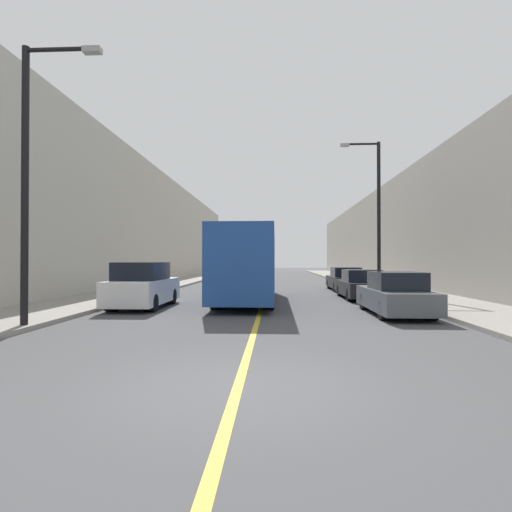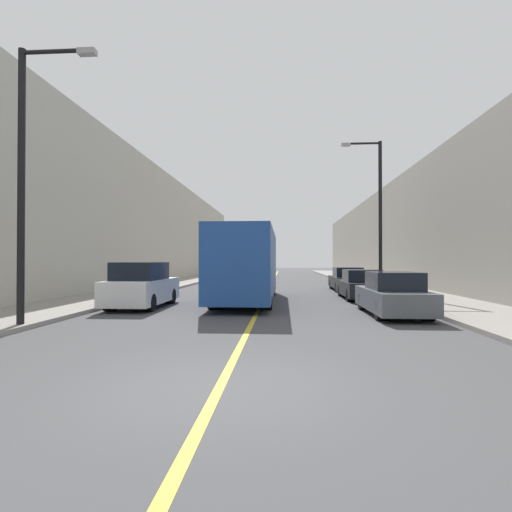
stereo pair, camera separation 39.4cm
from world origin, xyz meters
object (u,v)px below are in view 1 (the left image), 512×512
(parked_suv_left, at_px, (143,287))
(car_right_mid, at_px, (361,286))
(car_right_far, at_px, (345,280))
(street_lamp_left, at_px, (31,168))
(bus, at_px, (248,264))
(street_lamp_right, at_px, (376,208))
(car_right_near, at_px, (395,295))

(parked_suv_left, distance_m, car_right_mid, 10.59)
(car_right_far, bearing_deg, parked_suv_left, -135.16)
(car_right_mid, relative_size, street_lamp_left, 0.58)
(bus, bearing_deg, street_lamp_left, -124.31)
(car_right_far, bearing_deg, street_lamp_right, -69.83)
(car_right_near, xyz_separation_m, street_lamp_left, (-11.05, -3.65, 3.83))
(bus, relative_size, parked_suv_left, 2.26)
(car_right_mid, bearing_deg, car_right_near, -90.31)
(parked_suv_left, xyz_separation_m, street_lamp_left, (-1.38, -5.35, 3.66))
(bus, bearing_deg, car_right_mid, 15.13)
(car_right_far, relative_size, street_lamp_left, 0.61)
(bus, relative_size, car_right_near, 2.28)
(car_right_mid, xyz_separation_m, street_lamp_left, (-11.09, -9.58, 3.85))
(car_right_far, xyz_separation_m, street_lamp_right, (1.18, -3.21, 4.21))
(car_right_far, distance_m, street_lamp_right, 5.42)
(car_right_near, height_order, street_lamp_right, street_lamp_right)
(car_right_near, relative_size, street_lamp_left, 0.58)
(bus, xyz_separation_m, street_lamp_left, (-5.51, -8.07, 2.75))
(street_lamp_left, distance_m, street_lamp_right, 17.30)
(street_lamp_right, bearing_deg, car_right_far, 110.17)
(car_right_far, relative_size, street_lamp_right, 0.56)
(bus, relative_size, street_lamp_left, 1.32)
(car_right_near, height_order, car_right_mid, car_right_near)
(car_right_far, bearing_deg, street_lamp_left, -126.60)
(car_right_mid, bearing_deg, parked_suv_left, -156.44)
(parked_suv_left, relative_size, street_lamp_right, 0.53)
(car_right_near, distance_m, car_right_far, 11.55)
(parked_suv_left, xyz_separation_m, street_lamp_right, (11.08, 6.64, 4.02))
(parked_suv_left, bearing_deg, street_lamp_left, -104.47)
(car_right_far, xyz_separation_m, street_lamp_left, (-11.28, -15.20, 3.84))
(parked_suv_left, relative_size, car_right_far, 0.96)
(car_right_near, relative_size, car_right_far, 0.95)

